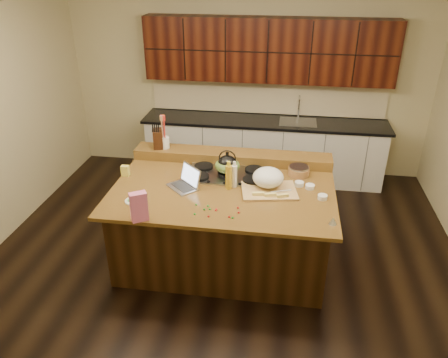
# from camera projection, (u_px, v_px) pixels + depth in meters

# --- Properties ---
(room) EXTENTS (5.52, 5.02, 2.72)m
(room) POSITION_uv_depth(u_px,v_px,m) (223.00, 151.00, 4.54)
(room) COLOR black
(room) RESTS_ON ground
(island) EXTENTS (2.40, 1.60, 0.92)m
(island) POSITION_uv_depth(u_px,v_px,m) (223.00, 223.00, 4.95)
(island) COLOR black
(island) RESTS_ON ground
(back_ledge) EXTENTS (2.40, 0.30, 0.12)m
(back_ledge) POSITION_uv_depth(u_px,v_px,m) (232.00, 156.00, 5.33)
(back_ledge) COLOR black
(back_ledge) RESTS_ON island
(cooktop) EXTENTS (0.92, 0.52, 0.05)m
(cooktop) POSITION_uv_depth(u_px,v_px,m) (227.00, 174.00, 4.99)
(cooktop) COLOR gray
(cooktop) RESTS_ON island
(back_counter) EXTENTS (3.70, 0.66, 2.40)m
(back_counter) POSITION_uv_depth(u_px,v_px,m) (265.00, 116.00, 6.62)
(back_counter) COLOR silver
(back_counter) RESTS_ON ground
(kettle) EXTENTS (0.26, 0.26, 0.20)m
(kettle) POSITION_uv_depth(u_px,v_px,m) (227.00, 164.00, 4.94)
(kettle) COLOR black
(kettle) RESTS_ON cooktop
(green_bowl) EXTENTS (0.28, 0.28, 0.16)m
(green_bowl) POSITION_uv_depth(u_px,v_px,m) (227.00, 166.00, 4.95)
(green_bowl) COLOR #577830
(green_bowl) RESTS_ON cooktop
(laptop) EXTENTS (0.41, 0.41, 0.23)m
(laptop) POSITION_uv_depth(u_px,v_px,m) (186.00, 182.00, 4.73)
(laptop) COLOR #B7B7BC
(laptop) RESTS_ON island
(oil_bottle) EXTENTS (0.08, 0.08, 0.27)m
(oil_bottle) POSITION_uv_depth(u_px,v_px,m) (229.00, 177.00, 4.66)
(oil_bottle) COLOR gold
(oil_bottle) RESTS_ON island
(vinegar_bottle) EXTENTS (0.07, 0.07, 0.25)m
(vinegar_bottle) POSITION_uv_depth(u_px,v_px,m) (234.00, 176.00, 4.71)
(vinegar_bottle) COLOR silver
(vinegar_bottle) RESTS_ON island
(wooden_tray) EXTENTS (0.64, 0.51, 0.23)m
(wooden_tray) POSITION_uv_depth(u_px,v_px,m) (268.00, 180.00, 4.66)
(wooden_tray) COLOR tan
(wooden_tray) RESTS_ON island
(ramekin_a) EXTENTS (0.11, 0.11, 0.04)m
(ramekin_a) POSITION_uv_depth(u_px,v_px,m) (323.00, 197.00, 4.51)
(ramekin_a) COLOR white
(ramekin_a) RESTS_ON island
(ramekin_b) EXTENTS (0.12, 0.12, 0.04)m
(ramekin_b) POSITION_uv_depth(u_px,v_px,m) (310.00, 187.00, 4.71)
(ramekin_b) COLOR white
(ramekin_b) RESTS_ON island
(ramekin_c) EXTENTS (0.12, 0.12, 0.04)m
(ramekin_c) POSITION_uv_depth(u_px,v_px,m) (299.00, 184.00, 4.77)
(ramekin_c) COLOR white
(ramekin_c) RESTS_ON island
(strainer_bowl) EXTENTS (0.26, 0.26, 0.09)m
(strainer_bowl) POSITION_uv_depth(u_px,v_px,m) (299.00, 172.00, 4.99)
(strainer_bowl) COLOR #996B3F
(strainer_bowl) RESTS_ON island
(kitchen_timer) EXTENTS (0.10, 0.10, 0.07)m
(kitchen_timer) POSITION_uv_depth(u_px,v_px,m) (333.00, 221.00, 4.09)
(kitchen_timer) COLOR silver
(kitchen_timer) RESTS_ON island
(pink_bag) EXTENTS (0.18, 0.15, 0.29)m
(pink_bag) POSITION_uv_depth(u_px,v_px,m) (139.00, 207.00, 4.09)
(pink_bag) COLOR #D86693
(pink_bag) RESTS_ON island
(candy_plate) EXTENTS (0.18, 0.18, 0.01)m
(candy_plate) POSITION_uv_depth(u_px,v_px,m) (134.00, 201.00, 4.48)
(candy_plate) COLOR white
(candy_plate) RESTS_ON island
(package_box) EXTENTS (0.09, 0.06, 0.12)m
(package_box) POSITION_uv_depth(u_px,v_px,m) (125.00, 171.00, 4.97)
(package_box) COLOR #EFE254
(package_box) RESTS_ON island
(utensil_crock) EXTENTS (0.16, 0.16, 0.14)m
(utensil_crock) POSITION_uv_depth(u_px,v_px,m) (165.00, 142.00, 5.38)
(utensil_crock) COLOR white
(utensil_crock) RESTS_ON back_ledge
(knife_block) EXTENTS (0.17, 0.21, 0.23)m
(knife_block) POSITION_uv_depth(u_px,v_px,m) (158.00, 139.00, 5.37)
(knife_block) COLOR black
(knife_block) RESTS_ON back_ledge
(gumdrop_0) EXTENTS (0.02, 0.02, 0.02)m
(gumdrop_0) POSITION_uv_depth(u_px,v_px,m) (209.00, 216.00, 4.20)
(gumdrop_0) COLOR red
(gumdrop_0) RESTS_ON island
(gumdrop_1) EXTENTS (0.02, 0.02, 0.02)m
(gumdrop_1) POSITION_uv_depth(u_px,v_px,m) (195.00, 214.00, 4.24)
(gumdrop_1) COLOR #198C26
(gumdrop_1) RESTS_ON island
(gumdrop_2) EXTENTS (0.02, 0.02, 0.02)m
(gumdrop_2) POSITION_uv_depth(u_px,v_px,m) (216.00, 209.00, 4.32)
(gumdrop_2) COLOR red
(gumdrop_2) RESTS_ON island
(gumdrop_3) EXTENTS (0.02, 0.02, 0.02)m
(gumdrop_3) POSITION_uv_depth(u_px,v_px,m) (233.00, 218.00, 4.18)
(gumdrop_3) COLOR #198C26
(gumdrop_3) RESTS_ON island
(gumdrop_4) EXTENTS (0.02, 0.02, 0.02)m
(gumdrop_4) POSITION_uv_depth(u_px,v_px,m) (216.00, 210.00, 4.30)
(gumdrop_4) COLOR red
(gumdrop_4) RESTS_ON island
(gumdrop_5) EXTENTS (0.02, 0.02, 0.02)m
(gumdrop_5) POSITION_uv_depth(u_px,v_px,m) (210.00, 209.00, 4.32)
(gumdrop_5) COLOR #198C26
(gumdrop_5) RESTS_ON island
(gumdrop_6) EXTENTS (0.02, 0.02, 0.02)m
(gumdrop_6) POSITION_uv_depth(u_px,v_px,m) (229.00, 217.00, 4.20)
(gumdrop_6) COLOR red
(gumdrop_6) RESTS_ON island
(gumdrop_7) EXTENTS (0.02, 0.02, 0.02)m
(gumdrop_7) POSITION_uv_depth(u_px,v_px,m) (208.00, 206.00, 4.38)
(gumdrop_7) COLOR #198C26
(gumdrop_7) RESTS_ON island
(gumdrop_8) EXTENTS (0.02, 0.02, 0.02)m
(gumdrop_8) POSITION_uv_depth(u_px,v_px,m) (239.00, 212.00, 4.27)
(gumdrop_8) COLOR red
(gumdrop_8) RESTS_ON island
(gumdrop_9) EXTENTS (0.02, 0.02, 0.02)m
(gumdrop_9) POSITION_uv_depth(u_px,v_px,m) (204.00, 209.00, 4.32)
(gumdrop_9) COLOR #198C26
(gumdrop_9) RESTS_ON island
(gumdrop_10) EXTENTS (0.02, 0.02, 0.02)m
(gumdrop_10) POSITION_uv_depth(u_px,v_px,m) (238.00, 208.00, 4.35)
(gumdrop_10) COLOR red
(gumdrop_10) RESTS_ON island
(gumdrop_11) EXTENTS (0.02, 0.02, 0.02)m
(gumdrop_11) POSITION_uv_depth(u_px,v_px,m) (196.00, 205.00, 4.40)
(gumdrop_11) COLOR #198C26
(gumdrop_11) RESTS_ON island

